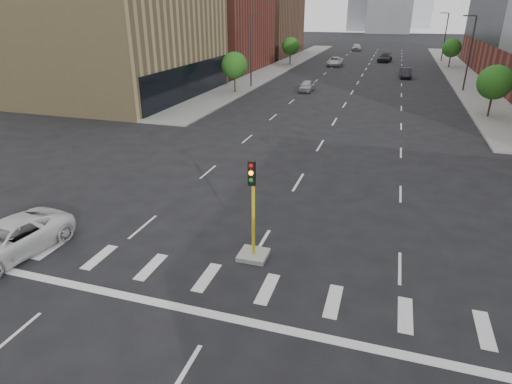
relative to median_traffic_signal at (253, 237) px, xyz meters
The scene contains 19 objects.
sidewalk_left_far 66.75m from the median_traffic_signal, 102.99° to the left, with size 5.00×92.00×0.15m, color gray.
sidewalk_right_far 66.75m from the median_traffic_signal, 77.01° to the left, with size 5.00×92.00×0.15m, color gray.
building_left_mid 41.90m from the median_traffic_signal, 131.55° to the left, with size 20.00×24.00×14.00m, color #998356.
building_left_far_a 63.52m from the median_traffic_signal, 115.74° to the left, with size 20.00×22.00×12.00m, color brown.
building_left_far_b 87.64m from the median_traffic_signal, 108.32° to the left, with size 20.00×24.00×13.00m, color brown.
median_traffic_signal is the anchor object (origin of this frame).
streetlight_right_a 48.12m from the median_traffic_signal, 73.76° to the left, with size 1.60×0.22×9.07m.
streetlight_right_b 82.23m from the median_traffic_signal, 80.60° to the left, with size 1.60×0.22×9.07m.
streetlight_left 43.36m from the median_traffic_signal, 108.10° to the left, with size 1.60×0.22×9.07m.
tree_left_near 38.73m from the median_traffic_signal, 111.23° to the left, with size 3.20×3.20×4.85m.
tree_left_far 67.54m from the median_traffic_signal, 101.97° to the left, with size 3.20×3.20×4.85m.
tree_right_near 34.13m from the median_traffic_signal, 65.72° to the left, with size 3.20×3.20×4.85m.
tree_right_far 72.44m from the median_traffic_signal, 78.85° to the left, with size 3.20×3.20×4.85m.
car_near_left 40.44m from the median_traffic_signal, 98.07° to the left, with size 1.61×4.00×1.36m, color #A09FA4.
car_mid_right 56.23m from the median_traffic_signal, 83.39° to the left, with size 1.56×4.47×1.47m, color black.
car_far_left 68.08m from the median_traffic_signal, 94.96° to the left, with size 2.58×5.60×1.56m, color silver.
car_deep_right 77.14m from the median_traffic_signal, 87.98° to the left, with size 2.22×5.47×1.59m, color black.
car_distant 100.80m from the median_traffic_signal, 92.82° to the left, with size 2.04×5.06×1.72m, color #B9B9BE.
parked_minivan 10.43m from the median_traffic_signal, 163.48° to the right, with size 2.52×5.46×1.52m, color silver.
Camera 1 is at (4.83, -5.97, 9.81)m, focal length 30.00 mm.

